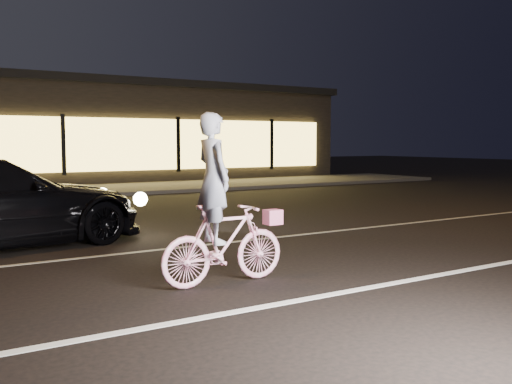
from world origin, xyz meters
TOP-DOWN VIEW (x-y plane):
  - ground at (0.00, 0.00)m, footprint 90.00×90.00m
  - lane_stripe_near at (0.00, -1.50)m, footprint 60.00×0.12m
  - lane_stripe_far at (0.00, 2.00)m, footprint 60.00×0.10m
  - sidewalk at (0.00, 13.00)m, footprint 30.00×4.00m
  - storefront at (0.00, 18.97)m, footprint 25.40×8.42m
  - cyclist at (-1.78, -0.44)m, footprint 1.62×0.56m

SIDE VIEW (x-z plane):
  - ground at x=0.00m, z-range 0.00..0.00m
  - lane_stripe_near at x=0.00m, z-range 0.00..0.01m
  - lane_stripe_far at x=0.00m, z-range 0.00..0.01m
  - sidewalk at x=0.00m, z-range 0.00..0.12m
  - cyclist at x=-1.78m, z-range -0.30..1.75m
  - storefront at x=0.00m, z-range 0.05..4.25m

